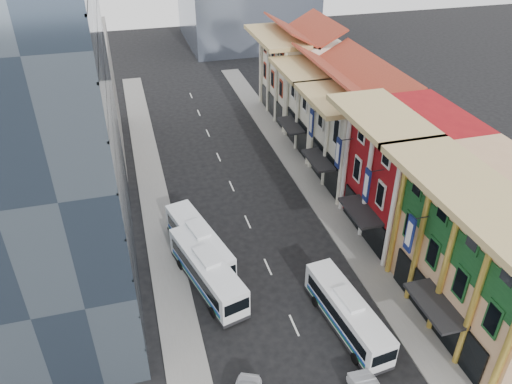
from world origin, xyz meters
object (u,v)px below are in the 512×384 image
object	(u,v)px
shophouse_tan	(497,257)
bus_left_near	(207,270)
office_tower	(23,111)
bus_right	(347,312)
bus_left_far	(199,242)

from	to	relation	value
shophouse_tan	bus_left_near	bearing A→B (deg)	155.02
shophouse_tan	bus_left_near	world-z (taller)	shophouse_tan
office_tower	bus_left_near	bearing A→B (deg)	-23.14
shophouse_tan	office_tower	xyz separation A→B (m)	(-31.00, 14.00, 9.00)
office_tower	bus_left_near	size ratio (longest dim) A/B	2.91
office_tower	shophouse_tan	bearing A→B (deg)	-24.30
shophouse_tan	bus_right	bearing A→B (deg)	170.01
shophouse_tan	office_tower	bearing A→B (deg)	155.70
shophouse_tan	bus_right	distance (m)	11.37
bus_right	bus_left_far	bearing A→B (deg)	123.00
shophouse_tan	bus_left_far	distance (m)	23.81
shophouse_tan	bus_left_far	size ratio (longest dim) A/B	1.37
shophouse_tan	bus_left_near	size ratio (longest dim) A/B	1.36
bus_left_near	bus_left_far	bearing A→B (deg)	75.13
shophouse_tan	bus_left_far	xyz separation A→B (m)	(-19.50, 12.95, -4.36)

